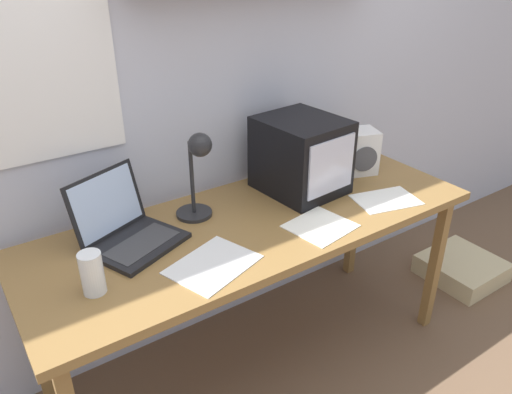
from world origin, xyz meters
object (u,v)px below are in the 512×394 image
Objects in this scene: crt_monitor at (301,155)px; loose_paper_near_laptop at (320,226)px; floor_cushion at (462,268)px; printed_handout at (386,200)px; loose_paper_near_monitor at (213,265)px; juice_glass at (92,275)px; space_heater at (359,152)px; desk_lamp at (198,167)px; corner_desk at (256,233)px; laptop at (125,226)px.

loose_paper_near_laptop is at bearing -119.75° from crt_monitor.
crt_monitor is at bearing 166.39° from floor_cushion.
printed_handout is 1.06m from floor_cushion.
loose_paper_near_laptop is at bearing -1.46° from loose_paper_near_monitor.
space_heater is at bearing 8.32° from juice_glass.
desk_lamp reaches higher than juice_glass.
floor_cushion is (1.52, -0.27, -0.92)m from desk_lamp.
loose_paper_near_laptop is (-0.14, -0.30, -0.16)m from crt_monitor.
loose_paper_near_laptop reaches higher than corner_desk.
juice_glass is 0.54× the size of loose_paper_near_laptop.
laptop is at bearing 120.82° from loose_paper_near_monitor.
desk_lamp is at bearing -22.43° from laptop.
crt_monitor is 0.96× the size of floor_cushion.
crt_monitor is at bearing 25.19° from loose_paper_near_monitor.
printed_handout is at bearing -17.99° from corner_desk.
printed_handout is at bearing -0.31° from loose_paper_near_monitor.
corner_desk is 6.09× the size of printed_handout.
crt_monitor is at bearing -20.09° from desk_lamp.
loose_paper_near_monitor is at bearing 178.54° from loose_paper_near_laptop.
floor_cushion is at bearing 2.40° from loose_paper_near_laptop.
corner_desk is at bearing -164.93° from crt_monitor.
laptop is 0.37m from loose_paper_near_monitor.
laptop reaches higher than printed_handout.
loose_paper_near_monitor is 0.47m from loose_paper_near_laptop.
laptop is 0.30m from juice_glass.
corner_desk is 4.82× the size of crt_monitor.
printed_handout is at bearing -177.02° from floor_cushion.
space_heater reaches higher than juice_glass.
desk_lamp is at bearing -162.71° from space_heater.
laptop is 1.10× the size of desk_lamp.
printed_handout is at bearing -40.89° from desk_lamp.
printed_handout reaches higher than floor_cushion.
floor_cushion is (1.17, 0.05, -0.70)m from loose_paper_near_laptop.
juice_glass reaches higher than floor_cushion.
loose_paper_near_laptop is at bearing -177.60° from floor_cushion.
crt_monitor is at bearing 128.92° from printed_handout.
crt_monitor is at bearing 11.58° from juice_glass.
loose_paper_near_laptop is at bearing -46.80° from corner_desk.
loose_paper_near_monitor is at bearing -144.19° from space_heater.
crt_monitor is 0.41m from printed_handout.
desk_lamp reaches higher than crt_monitor.
crt_monitor is 1.44× the size of loose_paper_near_laptop.
laptop is at bearing 153.80° from loose_paper_near_laptop.
laptop is (-0.48, 0.14, 0.13)m from corner_desk.
printed_handout is (0.24, -0.29, -0.16)m from crt_monitor.
desk_lamp reaches higher than floor_cushion.
floor_cushion is at bearing -30.81° from laptop.
corner_desk is 0.36m from desk_lamp.
floor_cushion is (0.69, -0.24, -0.80)m from space_heater.
corner_desk is 8.86× the size of space_heater.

